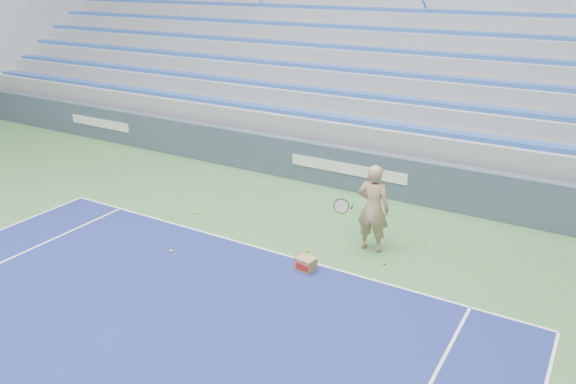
# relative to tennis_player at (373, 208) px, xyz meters

# --- Properties ---
(sponsor_barrier) EXTENTS (30.00, 0.32, 1.10)m
(sponsor_barrier) POSITION_rel_tennis_player_xyz_m (-1.82, 2.87, -0.36)
(sponsor_barrier) COLOR #3A4859
(sponsor_barrier) RESTS_ON ground
(bleachers) EXTENTS (31.00, 9.15, 7.30)m
(bleachers) POSITION_rel_tennis_player_xyz_m (-1.82, 8.58, 1.45)
(bleachers) COLOR #919499
(bleachers) RESTS_ON ground
(tennis_player) EXTENTS (0.94, 0.84, 1.82)m
(tennis_player) POSITION_rel_tennis_player_xyz_m (0.00, 0.00, 0.00)
(tennis_player) COLOR tan
(tennis_player) RESTS_ON ground
(ball_box) EXTENTS (0.39, 0.33, 0.27)m
(ball_box) POSITION_rel_tennis_player_xyz_m (-0.71, -1.44, -0.78)
(ball_box) COLOR #977649
(ball_box) RESTS_ON ground
(tennis_ball_0) EXTENTS (0.07, 0.07, 0.07)m
(tennis_ball_0) POSITION_rel_tennis_player_xyz_m (-3.39, -2.19, -0.88)
(tennis_ball_0) COLOR #BDD12A
(tennis_ball_0) RESTS_ON ground
(tennis_ball_1) EXTENTS (0.07, 0.07, 0.07)m
(tennis_ball_1) POSITION_rel_tennis_player_xyz_m (0.47, -0.46, -0.88)
(tennis_ball_1) COLOR #BDD12A
(tennis_ball_1) RESTS_ON ground
(tennis_ball_2) EXTENTS (0.07, 0.07, 0.07)m
(tennis_ball_2) POSITION_rel_tennis_player_xyz_m (-1.05, -0.77, -0.88)
(tennis_ball_2) COLOR #BDD12A
(tennis_ball_2) RESTS_ON ground
(tennis_ball_3) EXTENTS (0.07, 0.07, 0.07)m
(tennis_ball_3) POSITION_rel_tennis_player_xyz_m (-4.19, -0.42, -0.88)
(tennis_ball_3) COLOR #BDD12A
(tennis_ball_3) RESTS_ON ground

